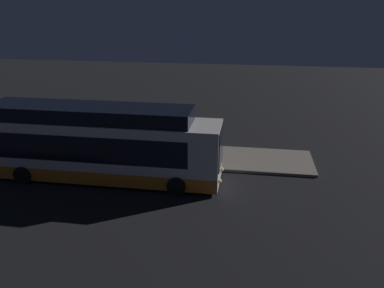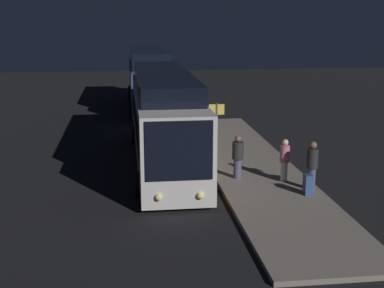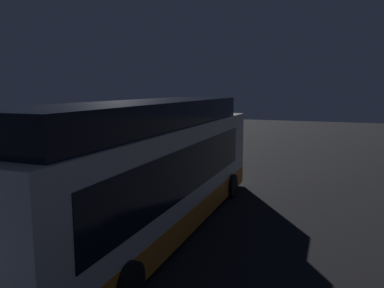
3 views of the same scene
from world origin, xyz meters
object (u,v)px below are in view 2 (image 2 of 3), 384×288
passenger_waiting (285,158)px  sign_post (216,124)px  passenger_with_bags (238,156)px  suitcase (308,185)px  passenger_boarding (312,164)px  bus_second (149,82)px  bus_lead (164,122)px

passenger_waiting → sign_post: 4.02m
passenger_with_bags → suitcase: 3.05m
passenger_boarding → suitcase: 0.85m
bus_second → sign_post: (14.48, 2.22, -0.06)m
passenger_waiting → suitcase: (1.66, 0.37, -0.51)m
bus_lead → passenger_waiting: (3.67, 4.25, -0.76)m
bus_lead → passenger_with_bags: size_ratio=7.40×
passenger_with_bags → suitcase: (2.18, 2.06, -0.53)m
bus_second → passenger_with_bags: bearing=8.4°
bus_second → suitcase: bearing=13.3°
bus_lead → sign_post: bearing=83.1°
passenger_waiting → passenger_with_bags: size_ratio=0.96×
bus_second → passenger_waiting: bus_second is taller
bus_second → passenger_waiting: size_ratio=6.94×
sign_post → bus_second: bearing=-171.3°
sign_post → passenger_with_bags: bearing=6.8°
passenger_with_bags → sign_post: size_ratio=0.68×
passenger_boarding → suitcase: passenger_boarding is taller
bus_lead → bus_second: 14.21m
suitcase → sign_post: sign_post is taller
passenger_waiting → passenger_with_bags: (-0.52, -1.69, 0.03)m
bus_lead → sign_post: bus_lead is taller
passenger_with_bags → suitcase: bearing=22.1°
suitcase → sign_post: bearing=-154.7°
passenger_with_bags → sign_post: 2.97m
passenger_waiting → sign_post: bearing=134.8°
passenger_boarding → passenger_waiting: passenger_boarding is taller
passenger_boarding → passenger_with_bags: passenger_boarding is taller
suitcase → passenger_boarding: bearing=149.5°
passenger_boarding → bus_lead: bearing=163.7°
bus_lead → passenger_boarding: (4.81, 4.93, -0.67)m
bus_lead → passenger_with_bags: 4.13m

